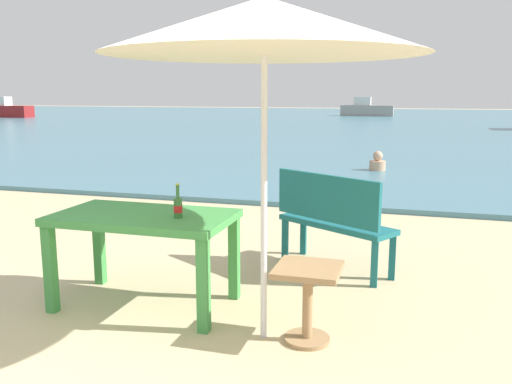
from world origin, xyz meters
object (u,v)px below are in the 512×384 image
at_px(picnic_table_green, 144,227).
at_px(boat_cargo_ship, 5,110).
at_px(patio_umbrella, 264,26).
at_px(side_table_wood, 308,293).
at_px(bench_teal_center, 332,216).
at_px(swimmer_person, 377,163).
at_px(beer_bottle_amber, 178,206).
at_px(boat_ferry, 366,109).

height_order(picnic_table_green, boat_cargo_ship, boat_cargo_ship).
distance_m(patio_umbrella, side_table_wood, 1.79).
relative_size(patio_umbrella, bench_teal_center, 1.89).
bearing_deg(swimmer_person, beer_bottle_amber, -96.96).
height_order(picnic_table_green, side_table_wood, picnic_table_green).
height_order(picnic_table_green, boat_ferry, boat_ferry).
distance_m(side_table_wood, bench_teal_center, 1.57).
xyz_separation_m(patio_umbrella, side_table_wood, (0.31, 0.02, -1.76)).
bearing_deg(swimmer_person, side_table_wood, -89.38).
xyz_separation_m(boat_cargo_ship, boat_ferry, (23.22, 9.11, -0.01)).
distance_m(picnic_table_green, side_table_wood, 1.44).
bearing_deg(boat_cargo_ship, boat_ferry, 21.43).
height_order(patio_umbrella, boat_cargo_ship, patio_umbrella).
xyz_separation_m(side_table_wood, boat_ferry, (-2.80, 35.98, 0.21)).
bearing_deg(bench_teal_center, patio_umbrella, -98.44).
xyz_separation_m(beer_bottle_amber, swimmer_person, (0.97, 7.92, -0.61)).
height_order(patio_umbrella, side_table_wood, patio_umbrella).
bearing_deg(boat_ferry, picnic_table_green, -87.72).
xyz_separation_m(beer_bottle_amber, boat_ferry, (-1.75, 35.76, -0.29)).
xyz_separation_m(patio_umbrella, boat_ferry, (-2.49, 36.00, -1.56)).
distance_m(boat_cargo_ship, boat_ferry, 24.94).
distance_m(beer_bottle_amber, bench_teal_center, 1.69).
bearing_deg(picnic_table_green, swimmer_person, 80.68).
relative_size(picnic_table_green, bench_teal_center, 1.15).
xyz_separation_m(swimmer_person, boat_ferry, (-2.71, 27.84, 0.32)).
relative_size(bench_teal_center, boat_ferry, 0.33).
height_order(side_table_wood, bench_teal_center, bench_teal_center).
xyz_separation_m(patio_umbrella, boat_cargo_ship, (-25.71, 26.89, -1.54)).
height_order(beer_bottle_amber, patio_umbrella, patio_umbrella).
bearing_deg(patio_umbrella, swimmer_person, 88.46).
relative_size(swimmer_person, boat_cargo_ship, 0.11).
relative_size(patio_umbrella, side_table_wood, 4.26).
distance_m(patio_umbrella, boat_ferry, 36.12).
bearing_deg(patio_umbrella, bench_teal_center, 81.56).
bearing_deg(beer_bottle_amber, swimmer_person, 83.04).
relative_size(picnic_table_green, boat_ferry, 0.38).
xyz_separation_m(beer_bottle_amber, patio_umbrella, (0.75, -0.24, 1.26)).
height_order(side_table_wood, swimmer_person, side_table_wood).
bearing_deg(side_table_wood, patio_umbrella, -176.14).
bearing_deg(boat_cargo_ship, patio_umbrella, -46.29).
bearing_deg(picnic_table_green, boat_ferry, 92.28).
height_order(beer_bottle_amber, boat_ferry, boat_ferry).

